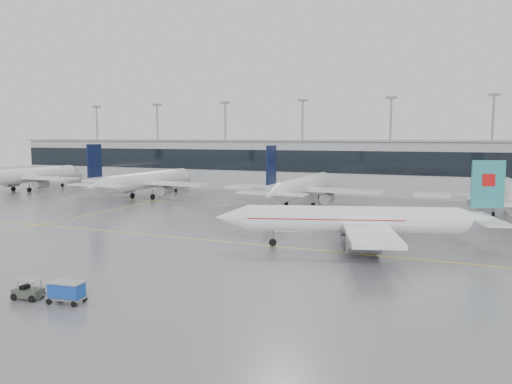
% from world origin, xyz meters
% --- Properties ---
extents(ground, '(320.00, 320.00, 0.00)m').
position_xyz_m(ground, '(0.00, 0.00, 0.00)').
color(ground, slate).
rests_on(ground, ground).
extents(taxi_line_main, '(120.00, 0.25, 0.01)m').
position_xyz_m(taxi_line_main, '(0.00, 0.00, 0.01)').
color(taxi_line_main, yellow).
rests_on(taxi_line_main, ground).
extents(taxi_line_north, '(120.00, 0.25, 0.01)m').
position_xyz_m(taxi_line_north, '(0.00, 30.00, 0.01)').
color(taxi_line_north, yellow).
rests_on(taxi_line_north, ground).
extents(taxi_line_cross, '(0.25, 60.00, 0.01)m').
position_xyz_m(taxi_line_cross, '(-30.00, 15.00, 0.01)').
color(taxi_line_cross, yellow).
rests_on(taxi_line_cross, ground).
extents(terminal, '(180.00, 15.00, 12.00)m').
position_xyz_m(terminal, '(0.00, 62.00, 6.00)').
color(terminal, '#A2A2A6').
rests_on(terminal, ground).
extents(terminal_glass, '(180.00, 0.20, 5.00)m').
position_xyz_m(terminal_glass, '(0.00, 54.45, 7.50)').
color(terminal_glass, black).
rests_on(terminal_glass, ground).
extents(terminal_roof, '(182.00, 16.00, 0.40)m').
position_xyz_m(terminal_roof, '(0.00, 62.00, 12.20)').
color(terminal_roof, gray).
rests_on(terminal_roof, ground).
extents(light_masts, '(156.40, 1.00, 22.60)m').
position_xyz_m(light_masts, '(0.00, 68.00, 13.34)').
color(light_masts, gray).
rests_on(light_masts, ground).
extents(air_canada_jet, '(33.21, 26.53, 10.38)m').
position_xyz_m(air_canada_jet, '(17.22, 3.22, 3.25)').
color(air_canada_jet, white).
rests_on(air_canada_jet, ground).
extents(parked_jet_a, '(29.64, 36.96, 11.72)m').
position_xyz_m(parked_jet_a, '(-70.00, 33.69, 3.71)').
color(parked_jet_a, silver).
rests_on(parked_jet_a, ground).
extents(parked_jet_b, '(29.64, 36.96, 11.72)m').
position_xyz_m(parked_jet_b, '(-35.00, 33.69, 3.71)').
color(parked_jet_b, silver).
rests_on(parked_jet_b, ground).
extents(parked_jet_c, '(29.64, 36.96, 11.72)m').
position_xyz_m(parked_jet_c, '(-0.00, 33.69, 3.71)').
color(parked_jet_c, silver).
rests_on(parked_jet_c, ground).
extents(parked_jet_d, '(29.64, 36.96, 11.72)m').
position_xyz_m(parked_jet_d, '(35.00, 33.69, 3.71)').
color(parked_jet_d, silver).
rests_on(parked_jet_d, ground).
extents(baggage_tug, '(3.48, 1.71, 1.66)m').
position_xyz_m(baggage_tug, '(-3.72, -26.03, 0.58)').
color(baggage_tug, '#3A4036').
rests_on(baggage_tug, ground).
extents(baggage_cart, '(2.98, 1.92, 1.73)m').
position_xyz_m(baggage_cart, '(-0.15, -25.54, 1.01)').
color(baggage_cart, gray).
rests_on(baggage_cart, ground).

